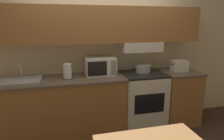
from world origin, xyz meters
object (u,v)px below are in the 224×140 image
(stove_range, at_px, (142,100))
(paper_towel_roll, at_px, (67,71))
(sink_basin, at_px, (19,80))
(cooking_pot, at_px, (143,68))
(microwave, at_px, (100,66))
(toaster, at_px, (179,66))

(stove_range, xyz_separation_m, paper_towel_roll, (-1.22, -0.03, 0.58))
(sink_basin, bearing_deg, paper_towel_roll, -1.74)
(cooking_pot, height_order, microwave, microwave)
(stove_range, height_order, sink_basin, sink_basin)
(toaster, bearing_deg, cooking_pot, 173.33)
(cooking_pot, xyz_separation_m, sink_basin, (-1.92, -0.09, -0.05))
(sink_basin, xyz_separation_m, paper_towel_roll, (0.67, -0.02, 0.10))
(microwave, relative_size, toaster, 1.67)
(toaster, bearing_deg, paper_towel_roll, -178.99)
(cooking_pot, distance_m, paper_towel_roll, 1.25)
(stove_range, distance_m, cooking_pot, 0.54)
(stove_range, distance_m, sink_basin, 1.95)
(microwave, bearing_deg, cooking_pot, -1.62)
(stove_range, bearing_deg, toaster, -0.01)
(cooking_pot, bearing_deg, stove_range, -110.75)
(toaster, bearing_deg, stove_range, 179.99)
(paper_towel_roll, bearing_deg, sink_basin, 178.26)
(stove_range, xyz_separation_m, cooking_pot, (0.03, 0.07, 0.53))
(cooking_pot, bearing_deg, microwave, 178.38)
(stove_range, height_order, toaster, toaster)
(stove_range, bearing_deg, microwave, 172.27)
(microwave, distance_m, toaster, 1.37)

